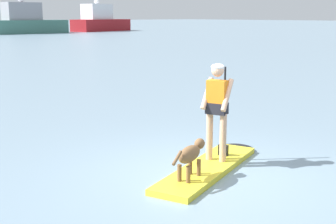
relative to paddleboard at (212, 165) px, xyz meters
The scene contains 6 objects.
ground_plane 0.23m from the paddleboard, 161.59° to the right, with size 400.00×400.00×0.00m, color gray.
paddleboard is the anchor object (origin of this frame).
person_paddler 1.07m from the paddleboard, 18.41° to the left, with size 0.67×0.58×1.73m.
dog 0.98m from the paddleboard, 161.59° to the right, with size 1.06×0.43×0.57m.
moored_boat_far_port 64.28m from the paddleboard, 66.55° to the left, with size 11.43×3.69×5.04m.
moored_boat_far_starboard 71.95m from the paddleboard, 56.92° to the left, with size 11.39×5.91×5.02m.
Camera 1 is at (-5.73, -5.21, 2.66)m, focal length 50.10 mm.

